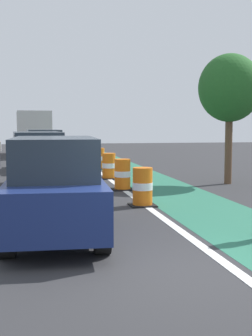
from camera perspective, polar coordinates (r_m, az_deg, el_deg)
The scene contains 12 objects.
ground_plane at distance 7.61m, azimuth 6.14°, elevation -12.29°, with size 100.00×100.00×0.00m, color #2D2D30.
bike_lane_strip at distance 19.60m, azimuth 2.45°, elevation -1.41°, with size 2.50×80.00×0.01m, color #286B51.
lane_divider_stripe at distance 19.30m, azimuth -1.88°, elevation -1.51°, with size 0.20×80.00×0.01m, color silver.
parked_suv_nearest at distance 9.62m, azimuth -8.68°, elevation -2.28°, with size 2.07×4.68×2.04m.
parked_suv_second at distance 16.98m, azimuth -10.74°, elevation 0.96°, with size 2.12×4.70×2.04m.
parked_suv_third at distance 24.15m, azimuth -10.03°, elevation 2.24°, with size 2.11×4.69×2.04m.
traffic_barrel_front at distance 13.21m, azimuth 2.03°, elevation -2.36°, with size 0.73×0.73×1.09m.
traffic_barrel_mid at distance 16.46m, azimuth -0.43°, elevation -0.84°, with size 0.73×0.73×1.09m.
traffic_barrel_back at distance 19.86m, azimuth -2.10°, elevation 0.21°, with size 0.73×0.73×1.09m.
traffic_barrel_far at distance 24.20m, azimuth -3.31°, elevation 1.12°, with size 0.73×0.73×1.09m.
delivery_truck_down_block at distance 35.34m, azimuth -11.29°, elevation 4.48°, with size 2.60×7.68×3.23m.
street_tree_sidewalk at distance 18.54m, azimuth 12.54°, elevation 9.43°, with size 2.40×2.40×5.00m.
Camera 1 is at (-2.17, -6.92, 2.30)m, focal length 49.94 mm.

